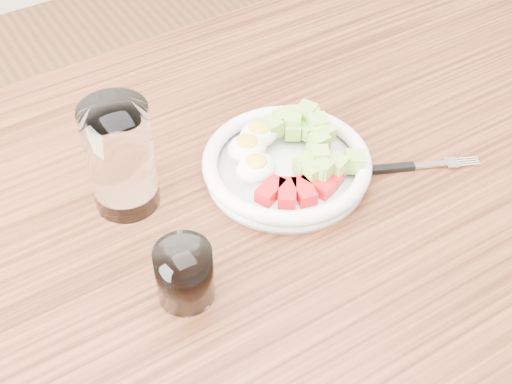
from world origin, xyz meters
TOP-DOWN VIEW (x-y plane):
  - dining_table at (0.00, 0.00)m, footprint 1.50×0.90m
  - bowl at (0.06, 0.04)m, footprint 0.23×0.23m
  - fork at (0.20, -0.03)m, footprint 0.17×0.09m
  - water_glass at (-0.15, 0.11)m, footprint 0.09×0.09m
  - coffee_glass at (-0.15, -0.07)m, footprint 0.07×0.07m

SIDE VIEW (x-z plane):
  - dining_table at x=0.00m, z-range 0.28..1.05m
  - fork at x=0.20m, z-range 0.77..0.78m
  - bowl at x=0.06m, z-range 0.76..0.82m
  - coffee_glass at x=-0.15m, z-range 0.77..0.85m
  - water_glass at x=-0.15m, z-range 0.77..0.93m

